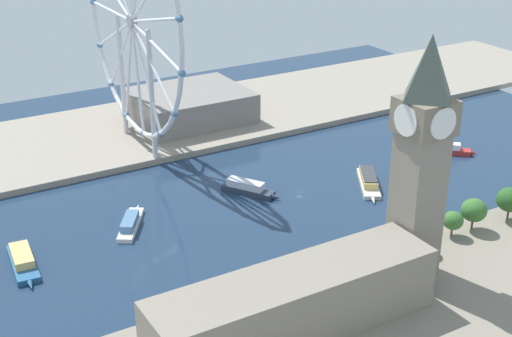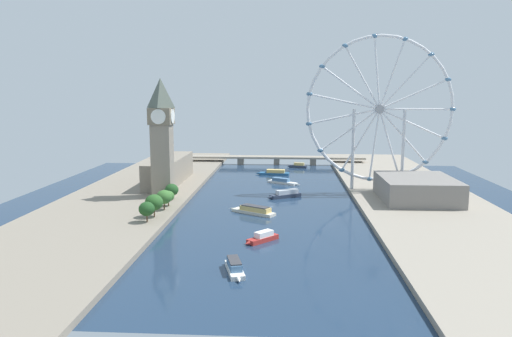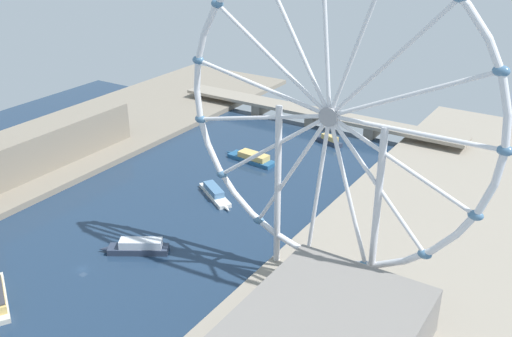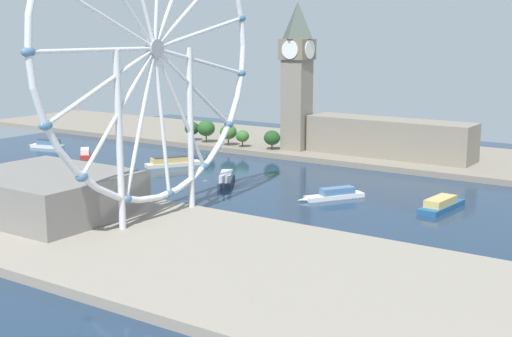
% 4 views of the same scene
% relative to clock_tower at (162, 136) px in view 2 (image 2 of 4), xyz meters
% --- Properties ---
extents(ground_plane, '(378.45, 378.45, 0.00)m').
position_rel_clock_tower_xyz_m(ground_plane, '(78.25, -5.83, -46.72)').
color(ground_plane, '#1E334C').
extents(riverbank_left, '(90.00, 520.00, 3.00)m').
position_rel_clock_tower_xyz_m(riverbank_left, '(-25.97, -5.83, -45.22)').
color(riverbank_left, gray).
rests_on(riverbank_left, ground_plane).
extents(riverbank_right, '(90.00, 520.00, 3.00)m').
position_rel_clock_tower_xyz_m(riverbank_right, '(182.48, -5.83, -45.22)').
color(riverbank_right, gray).
rests_on(riverbank_right, ground_plane).
extents(clock_tower, '(16.92, 16.92, 84.20)m').
position_rel_clock_tower_xyz_m(clock_tower, '(0.00, 0.00, 0.00)').
color(clock_tower, gray).
rests_on(clock_tower, riverbank_left).
extents(parliament_block, '(22.00, 92.73, 20.58)m').
position_rel_clock_tower_xyz_m(parliament_block, '(-8.80, 54.37, -33.43)').
color(parliament_block, gray).
rests_on(parliament_block, riverbank_left).
extents(tree_row_embankment, '(12.10, 69.49, 13.75)m').
position_rel_clock_tower_xyz_m(tree_row_embankment, '(9.68, -44.78, -35.81)').
color(tree_row_embankment, '#513823').
rests_on(tree_row_embankment, riverbank_left).
extents(ferris_wheel, '(112.13, 3.20, 117.33)m').
position_rel_clock_tower_xyz_m(ferris_wheel, '(158.78, 36.07, 17.36)').
color(ferris_wheel, silver).
rests_on(ferris_wheel, riverbank_right).
extents(riverside_hall, '(49.35, 59.76, 15.90)m').
position_rel_clock_tower_xyz_m(riverside_hall, '(179.36, -1.57, -35.77)').
color(riverside_hall, gray).
rests_on(riverside_hall, riverbank_right).
extents(river_bridge, '(190.45, 16.33, 8.48)m').
position_rel_clock_tower_xyz_m(river_bridge, '(78.25, 186.18, -40.15)').
color(river_bridge, gray).
rests_on(river_bridge, ground_plane).
extents(tour_boat_0, '(32.37, 22.23, 5.38)m').
position_rel_clock_tower_xyz_m(tour_boat_0, '(68.05, -36.09, -44.44)').
color(tour_boat_0, beige).
rests_on(tour_boat_0, ground_plane).
extents(tour_boat_1, '(11.10, 24.85, 5.38)m').
position_rel_clock_tower_xyz_m(tour_boat_1, '(66.47, -139.19, -44.45)').
color(tour_boat_1, white).
rests_on(tour_boat_1, ground_plane).
extents(tour_boat_2, '(28.66, 20.14, 4.75)m').
position_rel_clock_tower_xyz_m(tour_boat_2, '(85.32, 70.44, -44.81)').
color(tour_boat_2, white).
rests_on(tour_boat_2, ground_plane).
extents(tour_boat_3, '(32.90, 10.63, 5.13)m').
position_rel_clock_tower_xyz_m(tour_boat_3, '(77.53, 114.95, -44.60)').
color(tour_boat_3, '#235684').
rests_on(tour_boat_3, ground_plane).
extents(tour_boat_4, '(21.42, 9.34, 5.36)m').
position_rel_clock_tower_xyz_m(tour_boat_4, '(100.72, 160.59, -44.57)').
color(tour_boat_4, '#2D384C').
rests_on(tour_boat_4, ground_plane).
extents(tour_boat_5, '(17.73, 18.68, 5.34)m').
position_rel_clock_tower_xyz_m(tour_boat_5, '(76.32, -94.71, -44.60)').
color(tour_boat_5, '#B22D28').
rests_on(tour_boat_5, ground_plane).
extents(tour_boat_6, '(26.16, 18.44, 5.79)m').
position_rel_clock_tower_xyz_m(tour_boat_6, '(88.17, 14.60, -44.25)').
color(tour_boat_6, '#2D384C').
rests_on(tour_boat_6, ground_plane).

